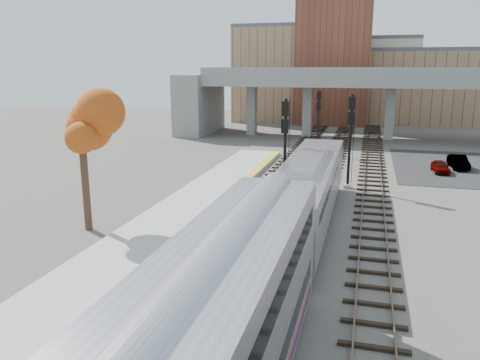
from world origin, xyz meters
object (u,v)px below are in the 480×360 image
at_px(locomotive, 308,189).
at_px(car_a, 440,167).
at_px(signal_mast_mid, 350,142).
at_px(car_b, 458,162).
at_px(signal_mast_far, 318,122).
at_px(tree, 81,125).
at_px(signal_mast_near, 285,153).

distance_m(locomotive, car_a, 20.44).
height_order(signal_mast_mid, car_b, signal_mast_mid).
bearing_deg(car_b, signal_mast_mid, -138.25).
bearing_deg(signal_mast_far, car_b, -17.68).
distance_m(tree, car_b, 35.28).
relative_size(signal_mast_mid, car_a, 2.30).
relative_size(locomotive, car_b, 4.92).
xyz_separation_m(signal_mast_near, tree, (-10.54, -7.88, 2.50)).
bearing_deg(locomotive, signal_mast_mid, 78.35).
bearing_deg(signal_mast_mid, car_b, 46.28).
relative_size(car_a, car_b, 0.85).
xyz_separation_m(signal_mast_mid, tree, (-14.64, -14.28, 2.51)).
bearing_deg(signal_mast_near, signal_mast_far, 90.00).
xyz_separation_m(locomotive, signal_mast_near, (-2.10, 3.30, 1.54)).
bearing_deg(car_b, locomotive, -125.24).
relative_size(signal_mast_mid, signal_mast_far, 1.06).
xyz_separation_m(car_a, car_b, (1.91, 2.36, 0.08)).
bearing_deg(tree, signal_mast_near, 36.78).
bearing_deg(signal_mast_near, locomotive, -57.53).
relative_size(signal_mast_far, car_b, 1.84).
xyz_separation_m(locomotive, car_a, (10.03, 17.73, -1.68)).
distance_m(signal_mast_near, car_b, 22.11).
bearing_deg(tree, signal_mast_far, 70.12).
distance_m(signal_mast_mid, signal_mast_far, 15.42).
relative_size(locomotive, tree, 2.24).
relative_size(locomotive, car_a, 5.82).
xyz_separation_m(signal_mast_far, car_a, (12.13, -6.83, -2.95)).
bearing_deg(signal_mast_near, car_b, 50.11).
xyz_separation_m(signal_mast_far, tree, (-10.54, -29.14, 2.78)).
bearing_deg(car_b, tree, -139.42).
bearing_deg(car_a, locomotive, -123.50).
height_order(signal_mast_mid, car_a, signal_mast_mid).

